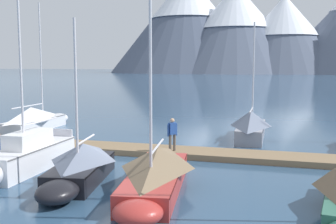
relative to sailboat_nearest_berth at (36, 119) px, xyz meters
name	(u,v)px	position (x,y,z in m)	size (l,w,h in m)	color
ground_plane	(124,172)	(11.01, -8.75, -0.80)	(700.00, 700.00, 0.00)	#2D4C6B
mountain_west_summit	(187,21)	(-49.03, 211.12, 29.32)	(90.65, 90.65, 57.35)	#4C566B
mountain_central_massif	(235,26)	(-19.66, 205.52, 25.07)	(80.08, 80.08, 48.79)	slate
mountain_shoulder_ridge	(284,32)	(6.51, 206.84, 21.32)	(68.11, 68.11, 41.54)	slate
dock	(156,151)	(11.01, -4.75, -0.66)	(25.76, 3.29, 0.30)	#846B4C
sailboat_nearest_berth	(36,119)	(0.00, 0.00, 0.00)	(2.34, 7.39, 9.16)	silver
sailboat_mid_dock_port	(26,156)	(6.87, -10.02, -0.09)	(1.90, 6.32, 8.43)	white
sailboat_mid_dock_starboard	(79,166)	(10.01, -10.83, -0.11)	(2.90, 6.00, 6.46)	black
sailboat_far_berth	(156,172)	(13.23, -10.80, -0.07)	(3.10, 7.39, 6.93)	#B2332D
sailboat_outer_slip	(251,125)	(15.22, 1.38, 0.07)	(2.09, 6.84, 7.40)	#93939E
person_on_dock	(172,132)	(12.05, -5.17, 0.46)	(0.41, 0.48, 1.69)	brown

